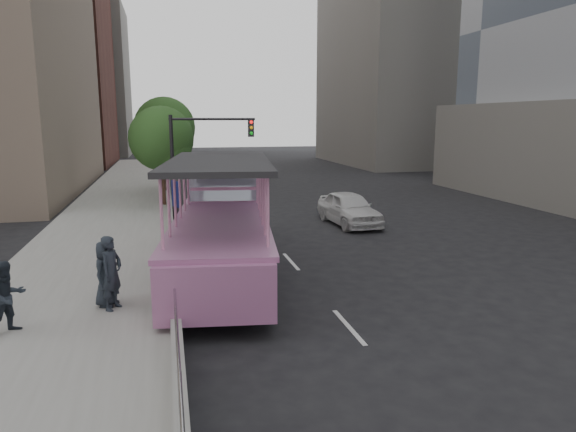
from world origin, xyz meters
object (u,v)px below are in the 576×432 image
(pedestrian_near, at_px, (112,273))
(pedestrian_mid, at_px, (8,297))
(car, at_px, (349,208))
(parking_sign, at_px, (177,211))
(pedestrian_far, at_px, (106,273))
(duck_boat, at_px, (222,228))
(street_tree_near, at_px, (163,141))
(street_tree_far, at_px, (166,130))
(traffic_signal, at_px, (197,150))

(pedestrian_near, xyz_separation_m, pedestrian_mid, (-2.10, -0.99, -0.11))
(car, xyz_separation_m, parking_sign, (-8.16, -4.57, 1.00))
(pedestrian_near, relative_size, pedestrian_far, 1.11)
(duck_boat, bearing_deg, car, 42.28)
(pedestrian_far, xyz_separation_m, parking_sign, (1.90, 5.10, 0.64))
(pedestrian_near, height_order, street_tree_near, street_tree_near)
(pedestrian_mid, distance_m, street_tree_far, 23.63)
(pedestrian_mid, xyz_separation_m, pedestrian_far, (1.93, 1.28, 0.02))
(duck_boat, height_order, street_tree_far, street_tree_far)
(car, xyz_separation_m, pedestrian_near, (-9.89, -9.96, 0.45))
(duck_boat, relative_size, parking_sign, 4.11)
(car, height_order, traffic_signal, traffic_signal)
(pedestrian_mid, relative_size, street_tree_far, 0.26)
(pedestrian_mid, xyz_separation_m, parking_sign, (3.82, 6.38, 0.66))
(duck_boat, xyz_separation_m, traffic_signal, (-0.25, 8.86, 2.08))
(pedestrian_far, bearing_deg, duck_boat, -19.44)
(duck_boat, distance_m, pedestrian_near, 4.99)
(traffic_signal, height_order, street_tree_far, street_tree_far)
(parking_sign, bearing_deg, car, 29.22)
(pedestrian_mid, relative_size, pedestrian_far, 0.97)
(duck_boat, distance_m, traffic_signal, 9.11)
(street_tree_far, bearing_deg, pedestrian_far, -94.43)
(car, bearing_deg, traffic_signal, 154.81)
(duck_boat, height_order, pedestrian_far, duck_boat)
(car, bearing_deg, pedestrian_mid, -141.23)
(pedestrian_mid, height_order, street_tree_near, street_tree_near)
(street_tree_near, bearing_deg, pedestrian_near, -94.68)
(duck_boat, bearing_deg, street_tree_near, 98.55)
(duck_boat, relative_size, car, 2.54)
(pedestrian_near, xyz_separation_m, traffic_signal, (2.92, 12.71, 2.26))
(pedestrian_mid, relative_size, parking_sign, 0.58)
(parking_sign, height_order, traffic_signal, traffic_signal)
(car, relative_size, pedestrian_mid, 2.81)
(car, relative_size, street_tree_near, 0.81)
(pedestrian_far, relative_size, parking_sign, 0.59)
(parking_sign, xyz_separation_m, street_tree_near, (-0.40, 10.75, 2.03))
(pedestrian_near, distance_m, parking_sign, 5.69)
(traffic_signal, bearing_deg, duck_boat, -88.38)
(traffic_signal, relative_size, street_tree_far, 0.81)
(street_tree_far, bearing_deg, street_tree_near, -91.91)
(car, height_order, pedestrian_mid, pedestrian_mid)
(duck_boat, bearing_deg, pedestrian_mid, -137.42)
(pedestrian_near, distance_m, street_tree_far, 22.40)
(duck_boat, relative_size, pedestrian_far, 6.94)
(pedestrian_near, xyz_separation_m, parking_sign, (1.73, 5.39, 0.55))
(duck_boat, distance_m, pedestrian_mid, 7.16)
(parking_sign, height_order, street_tree_far, street_tree_far)
(parking_sign, bearing_deg, pedestrian_near, -107.75)
(pedestrian_near, bearing_deg, pedestrian_far, 60.62)
(parking_sign, distance_m, traffic_signal, 7.61)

